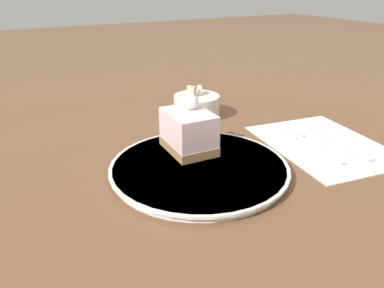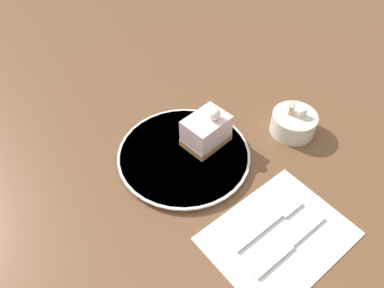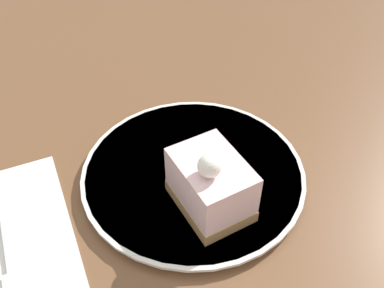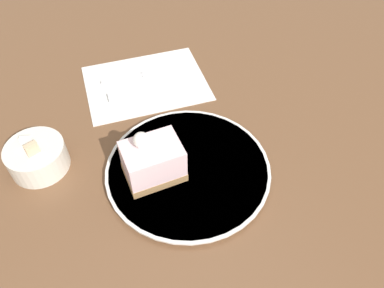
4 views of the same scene
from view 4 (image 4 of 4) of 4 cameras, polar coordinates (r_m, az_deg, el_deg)
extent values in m
plane|color=brown|center=(0.64, 0.34, -3.12)|extent=(4.00, 4.00, 0.00)
cylinder|color=silver|center=(0.62, -0.61, -3.99)|extent=(0.26, 0.26, 0.01)
cylinder|color=silver|center=(0.62, -0.61, -3.75)|extent=(0.27, 0.27, 0.00)
cube|color=#9E7547|center=(0.61, -5.70, -4.30)|extent=(0.07, 0.09, 0.01)
cube|color=silver|center=(0.58, -5.95, -2.35)|extent=(0.07, 0.09, 0.05)
sphere|color=white|center=(0.56, -7.75, 0.61)|extent=(0.02, 0.02, 0.02)
cube|color=white|center=(0.79, -7.17, 9.19)|extent=(0.22, 0.27, 0.00)
cube|color=silver|center=(0.78, -4.99, 8.60)|extent=(0.02, 0.11, 0.00)
cube|color=silver|center=(0.77, -10.90, 7.31)|extent=(0.03, 0.05, 0.00)
cube|color=silver|center=(0.82, -4.57, 11.12)|extent=(0.03, 0.09, 0.00)
cube|color=silver|center=(0.81, -10.67, 9.83)|extent=(0.02, 0.09, 0.00)
cylinder|color=silver|center=(0.67, -22.50, -1.86)|extent=(0.10, 0.10, 0.05)
cube|color=#D8B28C|center=(0.64, -23.19, -0.73)|extent=(0.01, 0.02, 0.02)
cube|color=white|center=(0.66, -23.83, 0.34)|extent=(0.02, 0.02, 0.02)
camera|label=1|loc=(0.64, 51.75, 9.12)|focal=35.00mm
camera|label=2|loc=(0.88, 18.15, 53.09)|focal=35.00mm
camera|label=3|loc=(0.56, -45.56, 25.57)|focal=40.00mm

